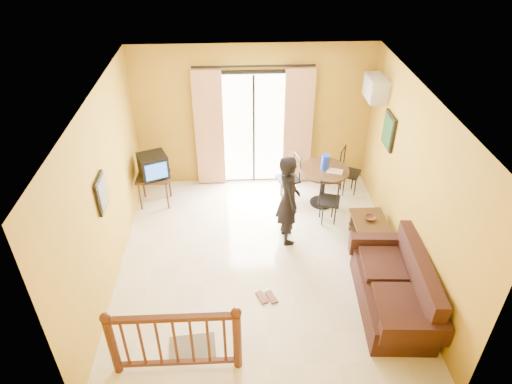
{
  "coord_description": "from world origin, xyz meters",
  "views": [
    {
      "loc": [
        -0.35,
        -5.49,
        5.07
      ],
      "look_at": [
        -0.07,
        0.2,
        1.23
      ],
      "focal_mm": 32.0,
      "sensor_mm": 36.0,
      "label": 1
    }
  ],
  "objects_px": {
    "dining_table": "(324,177)",
    "television": "(153,166)",
    "sofa": "(396,290)",
    "coffee_table": "(371,232)",
    "standing_person": "(288,200)"
  },
  "relations": [
    {
      "from": "dining_table",
      "to": "television",
      "type": "bearing_deg",
      "value": 176.84
    },
    {
      "from": "dining_table",
      "to": "sofa",
      "type": "bearing_deg",
      "value": -77.06
    },
    {
      "from": "coffee_table",
      "to": "dining_table",
      "type": "bearing_deg",
      "value": 114.71
    },
    {
      "from": "television",
      "to": "standing_person",
      "type": "height_order",
      "value": "standing_person"
    },
    {
      "from": "television",
      "to": "sofa",
      "type": "distance_m",
      "value": 4.68
    },
    {
      "from": "television",
      "to": "coffee_table",
      "type": "bearing_deg",
      "value": -44.1
    },
    {
      "from": "television",
      "to": "sofa",
      "type": "height_order",
      "value": "television"
    },
    {
      "from": "dining_table",
      "to": "sofa",
      "type": "xyz_separation_m",
      "value": [
        0.6,
        -2.61,
        -0.27
      ]
    },
    {
      "from": "coffee_table",
      "to": "sofa",
      "type": "bearing_deg",
      "value": -89.65
    },
    {
      "from": "dining_table",
      "to": "standing_person",
      "type": "height_order",
      "value": "standing_person"
    },
    {
      "from": "sofa",
      "to": "standing_person",
      "type": "relative_size",
      "value": 1.19
    },
    {
      "from": "sofa",
      "to": "television",
      "type": "bearing_deg",
      "value": 146.94
    },
    {
      "from": "television",
      "to": "standing_person",
      "type": "relative_size",
      "value": 0.38
    },
    {
      "from": "television",
      "to": "dining_table",
      "type": "distance_m",
      "value": 3.14
    },
    {
      "from": "television",
      "to": "dining_table",
      "type": "height_order",
      "value": "television"
    }
  ]
}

